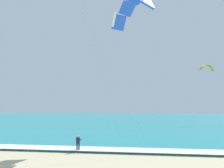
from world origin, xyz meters
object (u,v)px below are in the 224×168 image
Objects in this scene: surfboard at (78,152)px; kite_primary at (133,5)px; kitesurfer at (78,142)px; kite_distant at (207,67)px.

kite_primary is at bearing 29.45° from surfboard.
kite_distant is at bearing 62.31° from kitesurfer.
kite_distant reaches higher than kitesurfer.
kitesurfer is 0.11× the size of kite_primary.
surfboard is at bearing -117.68° from kite_distant.
kite_primary is at bearing 29.31° from kitesurfer.
kitesurfer is 46.22m from kite_distant.
kite_primary is 39.48m from kite_distant.
surfboard is at bearing -91.02° from kitesurfer.
surfboard is 46.50m from kite_distant.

